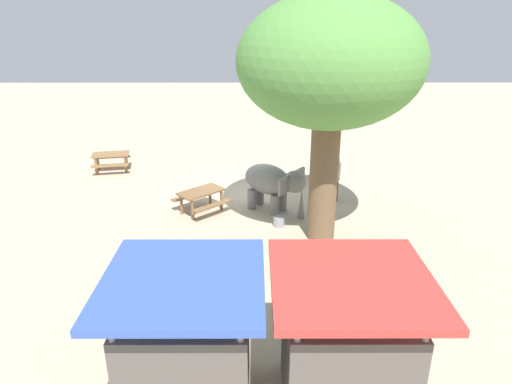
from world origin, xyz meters
name	(u,v)px	position (x,y,z in m)	size (l,w,h in m)	color
ground_plane	(246,196)	(0.00, 0.00, 0.00)	(60.00, 60.00, 0.00)	#BAA88C
elephant	(273,182)	(-0.96, 1.30, 1.03)	(2.22, 2.06, 1.62)	slate
person_handler	(336,176)	(-3.23, 0.37, 0.95)	(0.32, 0.49, 1.62)	#3F3833
shade_tree_main	(330,66)	(-2.33, 3.24, 5.02)	(4.97, 4.56, 6.88)	brown
wooden_bench	(319,167)	(-2.96, -2.05, 0.47)	(0.87, 1.45, 0.88)	olive
picnic_table_near	(111,158)	(5.81, -2.92, 0.59)	(1.75, 1.74, 0.78)	olive
picnic_table_far	(201,196)	(1.46, 1.41, 0.59)	(2.11, 2.11, 0.78)	brown
market_stall_red	(346,349)	(-1.84, 9.47, 1.14)	(2.50, 2.50, 2.52)	#59514C
market_stall_blue	(188,350)	(0.76, 9.47, 1.14)	(2.50, 2.50, 2.52)	#59514C
feed_bucket	(279,221)	(-1.11, 2.50, 0.16)	(0.36, 0.36, 0.32)	gray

